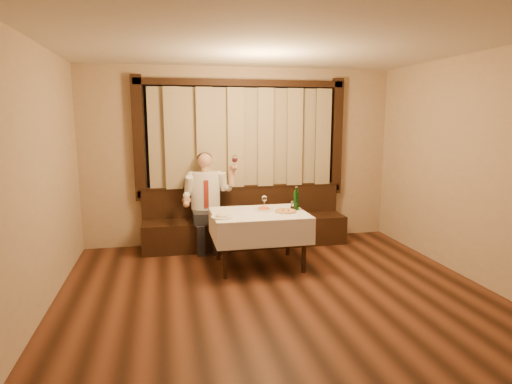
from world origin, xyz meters
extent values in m
cube|color=black|center=(0.00, 0.00, -0.01)|extent=(5.00, 6.00, 0.01)
cube|color=silver|center=(0.00, 0.00, 2.80)|extent=(5.00, 6.00, 0.01)
cube|color=tan|center=(0.00, 3.00, 1.40)|extent=(5.00, 0.01, 2.80)
cube|color=tan|center=(-2.50, 0.00, 1.40)|extent=(0.01, 6.00, 2.80)
cube|color=black|center=(0.00, 2.98, 1.70)|extent=(3.00, 0.02, 1.60)
cube|color=orange|center=(-0.70, 2.97, 1.40)|extent=(0.50, 0.01, 0.40)
cube|color=black|center=(0.00, 2.94, 0.85)|extent=(3.30, 0.12, 0.10)
cube|color=black|center=(0.00, 2.94, 2.55)|extent=(3.30, 0.12, 0.10)
cube|color=black|center=(-1.60, 2.94, 1.70)|extent=(0.16, 0.12, 1.90)
cube|color=black|center=(1.60, 2.94, 1.70)|extent=(0.16, 0.12, 1.90)
cube|color=#8F825C|center=(0.00, 2.88, 1.70)|extent=(2.90, 0.08, 1.55)
cube|color=black|center=(0.00, 2.68, 0.23)|extent=(3.20, 0.60, 0.45)
cube|color=black|center=(0.00, 2.92, 0.68)|extent=(3.20, 0.12, 0.45)
cube|color=black|center=(0.00, 2.92, 0.92)|extent=(3.20, 0.14, 0.04)
cylinder|color=black|center=(-0.52, 1.33, 0.35)|extent=(0.06, 0.06, 0.71)
cylinder|color=black|center=(0.52, 1.33, 0.35)|extent=(0.06, 0.06, 0.71)
cylinder|color=black|center=(-0.52, 2.07, 0.35)|extent=(0.06, 0.06, 0.71)
cylinder|color=black|center=(0.52, 2.07, 0.35)|extent=(0.06, 0.06, 0.71)
cube|color=black|center=(0.00, 1.70, 0.73)|extent=(1.20, 0.90, 0.04)
cube|color=white|center=(0.00, 1.70, 0.75)|extent=(1.26, 0.96, 0.01)
cube|color=white|center=(0.00, 1.22, 0.58)|extent=(1.26, 0.01, 0.35)
cube|color=white|center=(0.00, 2.18, 0.58)|extent=(1.26, 0.01, 0.35)
cube|color=white|center=(-0.63, 1.70, 0.58)|extent=(0.01, 0.96, 0.35)
cube|color=white|center=(0.63, 1.70, 0.58)|extent=(0.01, 0.96, 0.35)
cylinder|color=white|center=(0.35, 1.63, 0.76)|extent=(0.31, 0.31, 0.01)
cylinder|color=#CE4B1E|center=(0.35, 1.63, 0.77)|extent=(0.28, 0.28, 0.01)
torus|color=tan|center=(0.35, 1.63, 0.77)|extent=(0.29, 0.29, 0.02)
sphere|color=black|center=(0.32, 1.65, 0.78)|extent=(0.02, 0.02, 0.02)
sphere|color=black|center=(0.39, 1.62, 0.78)|extent=(0.02, 0.02, 0.02)
cylinder|color=white|center=(0.09, 1.82, 0.76)|extent=(0.27, 0.27, 0.02)
ellipsoid|color=#C6421F|center=(0.09, 1.82, 0.81)|extent=(0.17, 0.17, 0.07)
cylinder|color=white|center=(-0.53, 1.49, 0.76)|extent=(0.29, 0.29, 0.02)
ellipsoid|color=beige|center=(-0.53, 1.49, 0.81)|extent=(0.18, 0.18, 0.08)
cylinder|color=#115013|center=(0.53, 1.73, 0.89)|extent=(0.07, 0.07, 0.27)
cylinder|color=#115013|center=(0.53, 1.73, 1.04)|extent=(0.03, 0.03, 0.06)
cylinder|color=silver|center=(0.53, 1.73, 1.08)|extent=(0.03, 0.03, 0.01)
cylinder|color=white|center=(0.11, 1.88, 0.76)|extent=(0.07, 0.07, 0.01)
cylinder|color=white|center=(0.11, 1.88, 0.81)|extent=(0.01, 0.01, 0.10)
ellipsoid|color=white|center=(0.11, 1.88, 0.91)|extent=(0.07, 0.07, 0.09)
cube|color=black|center=(0.53, 1.79, 0.78)|extent=(0.13, 0.09, 0.04)
cube|color=black|center=(0.53, 1.79, 0.84)|extent=(0.03, 0.06, 0.09)
cylinder|color=white|center=(0.50, 1.80, 0.82)|extent=(0.03, 0.03, 0.07)
cylinder|color=silver|center=(0.50, 1.80, 0.86)|extent=(0.03, 0.03, 0.01)
cylinder|color=white|center=(0.56, 1.79, 0.82)|extent=(0.03, 0.03, 0.07)
cylinder|color=silver|center=(0.56, 1.79, 0.86)|extent=(0.03, 0.03, 0.01)
cube|color=black|center=(-0.62, 2.55, 0.53)|extent=(0.42, 0.48, 0.17)
cube|color=black|center=(-0.74, 2.32, 0.23)|extent=(0.12, 0.13, 0.45)
cube|color=black|center=(-0.51, 2.32, 0.23)|extent=(0.12, 0.13, 0.45)
ellipsoid|color=white|center=(-0.62, 2.71, 0.91)|extent=(0.45, 0.28, 0.57)
cube|color=maroon|center=(-0.62, 2.57, 0.87)|extent=(0.07, 0.01, 0.42)
cylinder|color=tan|center=(-0.62, 2.71, 1.24)|extent=(0.11, 0.11, 0.08)
sphere|color=tan|center=(-0.62, 2.71, 1.37)|extent=(0.22, 0.22, 0.22)
ellipsoid|color=black|center=(-0.62, 2.74, 1.41)|extent=(0.23, 0.23, 0.17)
sphere|color=white|center=(-0.84, 2.71, 1.14)|extent=(0.14, 0.14, 0.14)
sphere|color=white|center=(-0.41, 2.71, 1.14)|extent=(0.14, 0.14, 0.14)
sphere|color=tan|center=(-0.94, 2.28, 0.79)|extent=(0.09, 0.09, 0.09)
sphere|color=tan|center=(-0.20, 2.53, 1.28)|extent=(0.10, 0.10, 0.10)
cylinder|color=white|center=(-0.20, 2.50, 1.32)|extent=(0.01, 0.01, 0.12)
ellipsoid|color=white|center=(-0.20, 2.50, 1.41)|extent=(0.09, 0.09, 0.11)
ellipsoid|color=#4C070F|center=(-0.20, 2.50, 1.39)|extent=(0.07, 0.07, 0.06)
camera|label=1|loc=(-1.23, -3.80, 2.02)|focal=30.00mm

